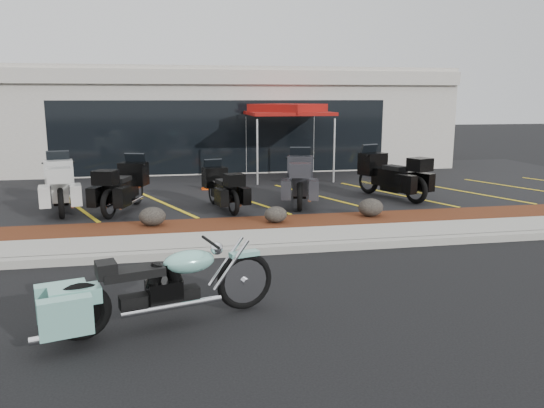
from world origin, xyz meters
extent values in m
plane|color=black|center=(0.00, 0.00, 0.00)|extent=(90.00, 90.00, 0.00)
cube|color=gray|center=(0.00, 0.90, 0.07)|extent=(24.00, 0.25, 0.15)
cube|color=gray|center=(0.00, 1.60, 0.07)|extent=(24.00, 1.20, 0.15)
cube|color=#391B0D|center=(0.00, 2.80, 0.08)|extent=(24.00, 1.20, 0.16)
cube|color=black|center=(0.00, 8.20, 0.07)|extent=(26.00, 9.60, 0.15)
cube|color=#A9A298|center=(0.00, 14.50, 2.00)|extent=(18.00, 8.00, 4.00)
cube|color=black|center=(0.00, 10.52, 1.50)|extent=(12.00, 0.06, 2.60)
cube|color=#A9A298|center=(0.00, 10.49, 3.60)|extent=(18.00, 0.30, 0.50)
ellipsoid|color=black|center=(-2.34, 2.90, 0.37)|extent=(0.58, 0.48, 0.41)
ellipsoid|color=black|center=(0.34, 2.69, 0.34)|extent=(0.51, 0.43, 0.36)
ellipsoid|color=black|center=(2.65, 2.90, 0.37)|extent=(0.59, 0.49, 0.42)
cone|color=#CC3C06|center=(-0.84, 7.44, 0.38)|extent=(0.36, 0.36, 0.46)
cylinder|color=silver|center=(1.38, 7.59, 1.19)|extent=(0.06, 0.06, 2.08)
cylinder|color=silver|center=(3.72, 8.57, 1.19)|extent=(0.06, 0.06, 2.08)
cylinder|color=silver|center=(0.41, 9.94, 1.19)|extent=(0.06, 0.06, 2.08)
cylinder|color=silver|center=(2.75, 10.91, 1.19)|extent=(0.06, 0.06, 2.08)
cube|color=maroon|center=(2.06, 9.25, 2.37)|extent=(3.55, 3.55, 0.11)
cube|color=maroon|center=(2.06, 9.25, 2.52)|extent=(2.60, 2.60, 0.32)
camera|label=1|loc=(-1.89, -8.58, 2.89)|focal=35.00mm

